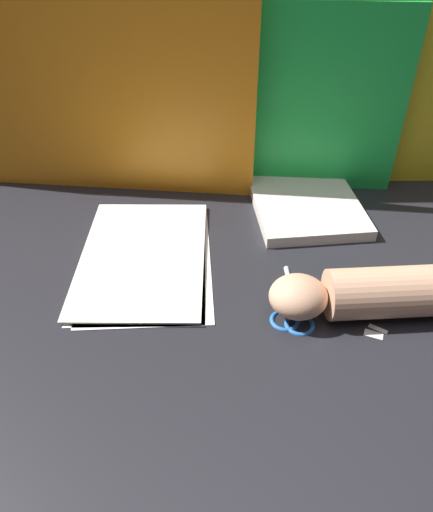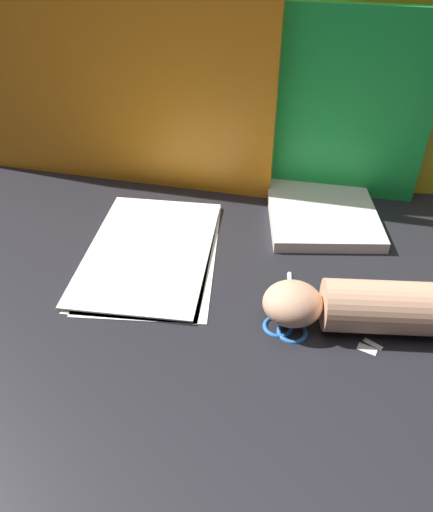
# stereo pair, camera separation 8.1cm
# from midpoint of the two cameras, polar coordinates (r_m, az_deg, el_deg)

# --- Properties ---
(ground_plane) EXTENTS (6.00, 6.00, 0.00)m
(ground_plane) POSITION_cam_midpoint_polar(r_m,az_deg,el_deg) (0.85, 2.72, -3.27)
(ground_plane) COLOR black
(backdrop_panel_left) EXTENTS (0.76, 0.13, 0.47)m
(backdrop_panel_left) POSITION_cam_midpoint_polar(r_m,az_deg,el_deg) (1.08, -12.26, 19.66)
(backdrop_panel_left) COLOR orange
(backdrop_panel_left) RESTS_ON ground_plane
(backdrop_panel_center) EXTENTS (0.72, 0.10, 0.38)m
(backdrop_panel_center) POSITION_cam_midpoint_polar(r_m,az_deg,el_deg) (1.05, 5.92, 17.14)
(backdrop_panel_center) COLOR green
(backdrop_panel_center) RESTS_ON ground_plane
(backdrop_panel_right) EXTENTS (0.79, 0.04, 0.53)m
(backdrop_panel_right) POSITION_cam_midpoint_polar(r_m,az_deg,el_deg) (1.07, 21.46, 19.56)
(backdrop_panel_right) COLOR yellow
(backdrop_panel_right) RESTS_ON ground_plane
(paper_stack) EXTENTS (0.24, 0.35, 0.01)m
(paper_stack) POSITION_cam_midpoint_polar(r_m,az_deg,el_deg) (0.91, -4.96, 0.34)
(paper_stack) COLOR white
(paper_stack) RESTS_ON ground_plane
(book_closed) EXTENTS (0.23, 0.26, 0.02)m
(book_closed) POSITION_cam_midpoint_polar(r_m,az_deg,el_deg) (1.04, 14.13, 4.89)
(book_closed) COLOR silver
(book_closed) RESTS_ON ground_plane
(scissors) EXTENTS (0.14, 0.16, 0.01)m
(scissors) POSITION_cam_midpoint_polar(r_m,az_deg,el_deg) (0.80, 11.57, -6.92)
(scissors) COLOR silver
(scissors) RESTS_ON ground_plane
(hand_forearm) EXTENTS (0.34, 0.09, 0.08)m
(hand_forearm) POSITION_cam_midpoint_polar(r_m,az_deg,el_deg) (0.80, 20.95, -5.59)
(hand_forearm) COLOR tan
(hand_forearm) RESTS_ON ground_plane
(paper_scrap_near) EXTENTS (0.03, 0.02, 0.00)m
(paper_scrap_near) POSITION_cam_midpoint_polar(r_m,az_deg,el_deg) (0.79, 19.74, -10.11)
(paper_scrap_near) COLOR white
(paper_scrap_near) RESTS_ON ground_plane
(paper_scrap_mid) EXTENTS (0.03, 0.02, 0.00)m
(paper_scrap_mid) POSITION_cam_midpoint_polar(r_m,az_deg,el_deg) (0.80, 20.30, -9.53)
(paper_scrap_mid) COLOR white
(paper_scrap_mid) RESTS_ON ground_plane
(pen) EXTENTS (0.11, 0.10, 0.01)m
(pen) POSITION_cam_midpoint_polar(r_m,az_deg,el_deg) (0.92, -9.04, 0.26)
(pen) COLOR black
(pen) RESTS_ON ground_plane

